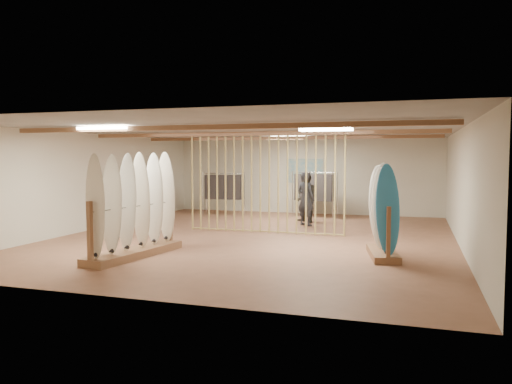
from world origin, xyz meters
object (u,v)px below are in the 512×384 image
(shopper_a, at_px, (306,195))
(shopper_b, at_px, (306,194))
(clothing_rack_a, at_px, (224,187))
(clothing_rack_b, at_px, (315,187))
(rack_left, at_px, (134,222))
(rack_right, at_px, (383,227))

(shopper_a, relative_size, shopper_b, 1.02)
(clothing_rack_a, bearing_deg, clothing_rack_b, -4.54)
(rack_left, relative_size, clothing_rack_b, 1.66)
(shopper_b, bearing_deg, clothing_rack_a, -168.14)
(shopper_a, bearing_deg, rack_left, 94.47)
(clothing_rack_b, relative_size, shopper_a, 0.87)
(rack_right, height_order, shopper_a, rack_right)
(clothing_rack_b, distance_m, shopper_a, 2.11)
(rack_left, height_order, clothing_rack_a, rack_left)
(shopper_b, bearing_deg, shopper_a, -46.72)
(rack_right, height_order, clothing_rack_a, rack_right)
(rack_right, bearing_deg, shopper_b, 107.56)
(clothing_rack_a, distance_m, clothing_rack_b, 3.36)
(rack_right, relative_size, shopper_a, 1.01)
(shopper_a, height_order, shopper_b, shopper_a)
(rack_right, distance_m, shopper_b, 5.69)
(rack_right, height_order, shopper_b, rack_right)
(clothing_rack_b, bearing_deg, shopper_a, -73.29)
(rack_left, distance_m, shopper_b, 6.95)
(clothing_rack_a, relative_size, clothing_rack_b, 0.96)
(rack_left, bearing_deg, clothing_rack_b, 82.11)
(clothing_rack_b, relative_size, shopper_b, 0.88)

